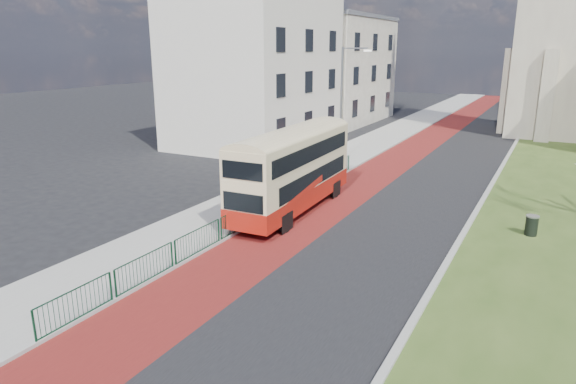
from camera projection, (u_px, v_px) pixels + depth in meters
The scene contains 12 objects.
ground at pixel (269, 263), 19.90m from camera, with size 160.00×160.00×0.00m, color black.
road_carriageway at pixel (429, 166), 36.22m from camera, with size 9.00×120.00×0.01m, color black.
bus_lane at pixel (392, 162), 37.44m from camera, with size 3.40×120.00×0.01m, color #591414.
pavement_west at pixel (344, 156), 39.14m from camera, with size 4.00×120.00×0.12m, color gray.
kerb_west at pixel (369, 159), 38.23m from camera, with size 0.25×120.00×0.13m, color #999993.
kerb_east at pixel (502, 166), 35.83m from camera, with size 0.25×80.00×0.13m, color #999993.
pedestrian_railing at pixel (258, 211), 24.48m from camera, with size 0.07×24.00×1.12m.
street_block_near at pixel (255, 67), 43.14m from camera, with size 10.30×14.30×13.00m.
street_block_far at pixel (331, 69), 56.95m from camera, with size 10.30×16.30×11.50m.
streetlamp at pixel (343, 99), 35.91m from camera, with size 2.13×0.18×8.00m.
bus at pixel (293, 167), 25.64m from camera, with size 2.61×9.87×4.09m.
litter_bin at pixel (532, 225), 22.67m from camera, with size 0.74×0.74×0.91m.
Camera 1 is at (9.26, -15.91, 8.09)m, focal length 32.00 mm.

